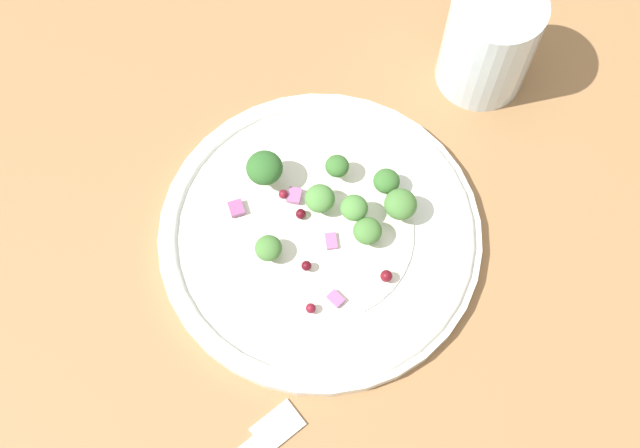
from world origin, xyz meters
The scene contains 21 objects.
ground_plane centered at (0.00, 0.00, -1.00)cm, with size 180.00×180.00×2.00cm, color olive.
plate centered at (-2.32, -0.57, 0.86)cm, with size 26.32×26.32×1.70cm.
dressing_pool centered at (-2.32, -0.57, 1.30)cm, with size 15.27×15.27×0.20cm, color white.
broccoli_floret_0 centered at (-7.44, -0.83, 3.11)cm, with size 1.96×1.96×1.99cm.
broccoli_floret_1 centered at (-5.80, 5.02, 3.10)cm, with size 2.64×2.64×2.67cm.
broccoli_floret_2 centered at (-5.12, -6.24, 3.67)cm, with size 2.98×2.98×3.01cm.
broccoli_floret_3 centered at (-7.68, 3.33, 2.59)cm, with size 2.18×2.18×2.21cm.
broccoli_floret_4 centered at (-2.88, 3.19, 2.82)cm, with size 2.29×2.29×2.32cm.
broccoli_floret_5 centered at (-4.31, -1.26, 2.91)cm, with size 2.42×2.42×2.45cm.
broccoli_floret_6 centered at (0.94, -3.74, 2.67)cm, with size 2.15×2.15×2.17cm.
broccoli_floret_7 centered at (-4.22, 1.64, 3.33)cm, with size 2.21×2.21×2.24cm.
cranberry_0 centered at (-0.11, 5.67, 2.18)cm, with size 0.97×0.97×0.97cm, color maroon.
cranberry_1 centered at (-4.10, -4.34, 2.13)cm, with size 0.77×0.77×0.77cm, color maroon.
cranberry_2 centered at (4.30, 0.91, 2.01)cm, with size 0.79×0.79×0.79cm, color maroon.
cranberry_3 centered at (-3.00, -2.45, 1.86)cm, with size 0.84×0.84×0.84cm, color #4C0A14.
cranberry_4 centered at (1.17, -0.52, 2.14)cm, with size 0.81×0.81×0.81cm, color #4C0A14.
onion_bit_0 centered at (-1.84, -7.60, 1.81)cm, with size 1.17×1.32×0.39cm, color #934C84.
onion_bit_1 centered at (-4.40, -3.48, 1.87)cm, with size 1.07×1.32×0.37cm, color #A35B93.
onion_bit_2 centered at (-1.65, 0.61, 1.60)cm, with size 0.90×1.38×0.33cm, color #A35B93.
onion_bit_3 centered at (2.85, 2.46, 1.71)cm, with size 1.24×0.90×0.34cm, color #A35B93.
water_glass centered at (-22.00, 7.94, 4.86)cm, with size 7.85×7.85×9.73cm, color silver.
Camera 1 is at (20.66, 7.19, 58.96)cm, focal length 43.37 mm.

